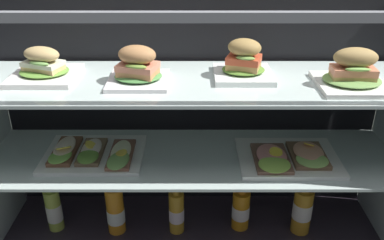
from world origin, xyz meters
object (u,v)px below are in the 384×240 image
at_px(plated_roll_sandwich_near_left_corner, 353,73).
at_px(juice_bottle_front_right_end, 115,210).
at_px(juice_bottle_back_left, 302,209).
at_px(open_sandwich_tray_mid_right, 92,153).
at_px(plated_roll_sandwich_far_left, 138,69).
at_px(juice_bottle_near_post, 241,209).
at_px(plated_roll_sandwich_near_right_corner, 44,68).
at_px(open_sandwich_tray_left_of_center, 289,157).
at_px(juice_bottle_front_middle, 54,208).
at_px(juice_bottle_tucked_behind, 177,211).
at_px(plated_roll_sandwich_mid_left, 244,64).

bearing_deg(plated_roll_sandwich_near_left_corner, juice_bottle_front_right_end, 176.41).
height_order(juice_bottle_front_right_end, juice_bottle_back_left, juice_bottle_front_right_end).
bearing_deg(open_sandwich_tray_mid_right, plated_roll_sandwich_far_left, -0.82).
height_order(plated_roll_sandwich_far_left, plated_roll_sandwich_near_left_corner, plated_roll_sandwich_near_left_corner).
distance_m(plated_roll_sandwich_far_left, juice_bottle_near_post, 0.68).
bearing_deg(plated_roll_sandwich_near_right_corner, open_sandwich_tray_left_of_center, -4.27).
height_order(plated_roll_sandwich_near_left_corner, open_sandwich_tray_mid_right, plated_roll_sandwich_near_left_corner).
height_order(plated_roll_sandwich_near_right_corner, juice_bottle_front_middle, plated_roll_sandwich_near_right_corner).
xyz_separation_m(juice_bottle_front_middle, juice_bottle_tucked_behind, (0.46, -0.01, -0.00)).
xyz_separation_m(plated_roll_sandwich_far_left, juice_bottle_back_left, (0.58, 0.02, -0.56)).
bearing_deg(plated_roll_sandwich_near_right_corner, plated_roll_sandwich_mid_left, 0.92).
bearing_deg(plated_roll_sandwich_near_left_corner, plated_roll_sandwich_near_right_corner, 175.75).
bearing_deg(open_sandwich_tray_mid_right, juice_bottle_tucked_behind, 3.40).
relative_size(plated_roll_sandwich_near_right_corner, juice_bottle_back_left, 0.90).
relative_size(juice_bottle_tucked_behind, juice_bottle_back_left, 0.93).
distance_m(juice_bottle_front_right_end, juice_bottle_tucked_behind, 0.23).
bearing_deg(plated_roll_sandwich_far_left, plated_roll_sandwich_mid_left, 8.28).
height_order(plated_roll_sandwich_far_left, juice_bottle_front_middle, plated_roll_sandwich_far_left).
bearing_deg(juice_bottle_back_left, plated_roll_sandwich_near_left_corner, -33.19).
xyz_separation_m(open_sandwich_tray_left_of_center, juice_bottle_back_left, (0.08, 0.04, -0.25)).
height_order(open_sandwich_tray_mid_right, juice_bottle_near_post, open_sandwich_tray_mid_right).
xyz_separation_m(plated_roll_sandwich_mid_left, plated_roll_sandwich_near_left_corner, (0.32, -0.08, -0.00)).
distance_m(open_sandwich_tray_left_of_center, juice_bottle_back_left, 0.27).
relative_size(plated_roll_sandwich_mid_left, juice_bottle_back_left, 0.82).
bearing_deg(plated_roll_sandwich_far_left, plated_roll_sandwich_near_right_corner, 172.88).
relative_size(juice_bottle_front_right_end, juice_bottle_tucked_behind, 1.12).
xyz_separation_m(juice_bottle_front_right_end, juice_bottle_tucked_behind, (0.23, 0.00, -0.01)).
xyz_separation_m(plated_roll_sandwich_near_right_corner, juice_bottle_near_post, (0.66, -0.00, -0.56)).
relative_size(open_sandwich_tray_mid_right, juice_bottle_front_right_end, 1.41).
height_order(plated_roll_sandwich_far_left, plated_roll_sandwich_mid_left, plated_roll_sandwich_mid_left).
bearing_deg(plated_roll_sandwich_far_left, plated_roll_sandwich_near_left_corner, -2.90).
xyz_separation_m(plated_roll_sandwich_far_left, juice_bottle_front_middle, (-0.35, 0.03, -0.57)).
distance_m(open_sandwich_tray_mid_right, juice_bottle_back_left, 0.80).
xyz_separation_m(plated_roll_sandwich_near_right_corner, plated_roll_sandwich_far_left, (0.31, -0.04, 0.01)).
bearing_deg(open_sandwich_tray_left_of_center, juice_bottle_tucked_behind, 173.92).
xyz_separation_m(plated_roll_sandwich_near_right_corner, open_sandwich_tray_left_of_center, (0.81, -0.06, -0.30)).
distance_m(juice_bottle_front_right_end, juice_bottle_near_post, 0.47).
relative_size(plated_roll_sandwich_mid_left, juice_bottle_front_middle, 0.81).
relative_size(plated_roll_sandwich_near_right_corner, juice_bottle_tucked_behind, 0.96).
xyz_separation_m(plated_roll_sandwich_near_right_corner, juice_bottle_back_left, (0.89, -0.02, -0.55)).
bearing_deg(juice_bottle_front_middle, plated_roll_sandwich_near_left_corner, -3.56).
bearing_deg(open_sandwich_tray_mid_right, plated_roll_sandwich_near_right_corner, 164.63).
bearing_deg(juice_bottle_front_middle, plated_roll_sandwich_mid_left, 1.58).
relative_size(plated_roll_sandwich_far_left, plated_roll_sandwich_near_left_corner, 0.90).
bearing_deg(juice_bottle_front_right_end, juice_bottle_near_post, 2.70).
distance_m(juice_bottle_tucked_behind, juice_bottle_back_left, 0.47).
bearing_deg(juice_bottle_tucked_behind, juice_bottle_front_right_end, -178.94).
xyz_separation_m(plated_roll_sandwich_far_left, plated_roll_sandwich_mid_left, (0.33, 0.05, -0.00)).
bearing_deg(juice_bottle_front_middle, juice_bottle_back_left, -0.83).
height_order(open_sandwich_tray_mid_right, juice_bottle_tucked_behind, open_sandwich_tray_mid_right).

